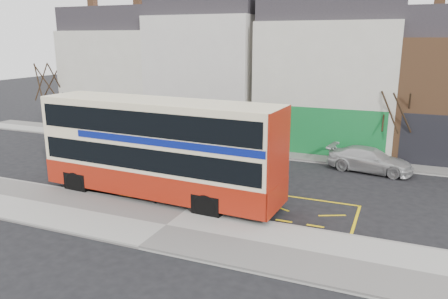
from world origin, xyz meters
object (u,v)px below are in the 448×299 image
at_px(car_white, 370,160).
at_px(car_grey, 216,143).
at_px(bus_stop_post, 156,169).
at_px(double_decker_bus, 160,148).
at_px(street_tree_right, 397,101).
at_px(car_silver, 149,137).
at_px(street_tree_left, 48,72).

bearing_deg(car_white, car_grey, 95.55).
xyz_separation_m(bus_stop_post, car_grey, (-1.37, 9.93, -1.15)).
distance_m(double_decker_bus, street_tree_right, 14.56).
relative_size(car_silver, car_white, 0.77).
distance_m(car_grey, car_white, 9.85).
bearing_deg(car_silver, car_white, -84.51).
relative_size(car_grey, street_tree_left, 0.53).
xyz_separation_m(double_decker_bus, car_grey, (-0.99, 8.88, -1.87)).
bearing_deg(street_tree_left, car_white, -4.00).
relative_size(car_grey, car_white, 0.79).
bearing_deg(double_decker_bus, car_grey, 99.35).
distance_m(double_decker_bus, car_grey, 9.13).
bearing_deg(street_tree_right, street_tree_left, -179.14).
distance_m(car_white, street_tree_right, 4.01).
bearing_deg(car_grey, street_tree_left, 97.75).
bearing_deg(double_decker_bus, bus_stop_post, -67.52).
distance_m(car_white, street_tree_left, 25.46).
xyz_separation_m(bus_stop_post, street_tree_right, (9.61, 11.55, 2.11)).
xyz_separation_m(car_silver, street_tree_right, (16.21, 1.69, 3.25)).
bearing_deg(bus_stop_post, street_tree_left, 140.61).
height_order(car_white, street_tree_left, street_tree_left).
distance_m(double_decker_bus, car_silver, 10.95).
bearing_deg(street_tree_right, double_decker_bus, -133.54).
height_order(double_decker_bus, street_tree_right, street_tree_right).
bearing_deg(car_silver, bus_stop_post, -139.02).
bearing_deg(car_grey, car_white, -80.63).
xyz_separation_m(double_decker_bus, bus_stop_post, (0.37, -1.05, -0.72)).
distance_m(bus_stop_post, car_white, 12.71).
height_order(car_silver, car_grey, same).
distance_m(double_decker_bus, bus_stop_post, 1.32).
relative_size(car_silver, street_tree_left, 0.52).
bearing_deg(bus_stop_post, car_grey, 92.37).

